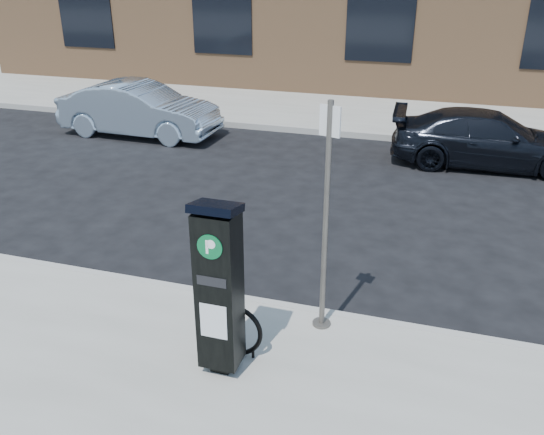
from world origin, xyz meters
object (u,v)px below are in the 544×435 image
at_px(car_dark, 488,139).
at_px(sign_pole, 326,223).
at_px(bike_rack, 234,330).
at_px(car_silver, 139,109).
at_px(parking_kiosk, 219,288).

bearing_deg(car_dark, sign_pole, 161.29).
xyz_separation_m(bike_rack, car_dark, (2.81, 7.92, 0.12)).
bearing_deg(bike_rack, car_silver, 123.74).
relative_size(parking_kiosk, car_silver, 0.48).
bearing_deg(parking_kiosk, sign_pole, 52.81).
bearing_deg(parking_kiosk, car_dark, 70.94).
height_order(sign_pole, car_silver, sign_pole).
relative_size(bike_rack, car_dark, 0.16).
bearing_deg(parking_kiosk, car_silver, 124.15).
bearing_deg(car_silver, car_dark, -87.47).
xyz_separation_m(car_silver, car_dark, (8.27, 0.14, -0.07)).
relative_size(sign_pole, car_dark, 0.67).
height_order(car_silver, car_dark, car_silver).
relative_size(sign_pole, bike_rack, 4.18).
height_order(parking_kiosk, sign_pole, sign_pole).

